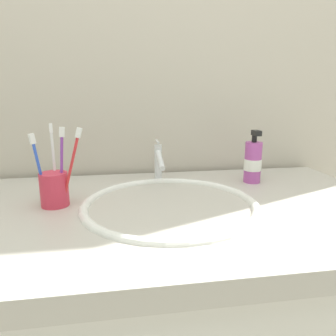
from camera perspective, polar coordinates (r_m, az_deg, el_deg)
tiled_wall_back at (r=1.12m, az=-2.17°, el=14.73°), size 2.37×0.04×2.40m
sink_basin at (r=0.81m, az=0.33°, el=-8.90°), size 0.45×0.45×0.10m
faucet at (r=0.99m, az=-1.71°, el=1.25°), size 0.02×0.14×0.13m
toothbrush_cup at (r=0.83m, az=-20.14°, el=-3.71°), size 0.07×0.07×0.09m
toothbrush_red at (r=0.79m, az=-17.20°, el=1.01°), size 0.06×0.01×0.19m
toothbrush_purple at (r=0.81m, az=-18.94°, el=1.21°), size 0.03×0.02×0.19m
toothbrush_blue at (r=0.81m, az=-22.65°, el=0.41°), size 0.03×0.03×0.18m
toothbrush_white at (r=0.85m, az=-20.26°, el=1.78°), size 0.02×0.04×0.20m
soap_dispenser at (r=1.02m, az=15.31°, el=1.09°), size 0.05×0.06×0.17m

